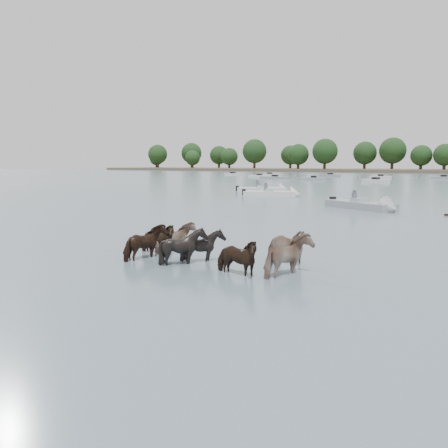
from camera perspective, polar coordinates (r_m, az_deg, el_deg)
The scene contains 7 objects.
ground at distance 13.43m, azimuth 0.09°, elevation -5.57°, with size 400.00×400.00×0.00m, color #4B606C.
shoreline at distance 178.51m, azimuth 6.94°, elevation 6.90°, with size 160.00×30.00×1.00m, color #4C4233.
pony_herd at distance 14.01m, azimuth -2.14°, elevation -3.16°, with size 6.65×3.26×1.37m.
motorboat_a at distance 42.32m, azimuth 6.85°, elevation 3.84°, with size 5.48×3.55×1.92m.
motorboat_b at distance 31.51m, azimuth 17.97°, elevation 2.17°, with size 5.78×4.05×1.92m.
motorboat_f at distance 48.95m, azimuth 5.59°, elevation 4.38°, with size 5.56×4.08×1.92m.
treeline at distance 179.23m, azimuth 7.31°, elevation 8.89°, with size 144.67×23.60×12.52m.
Camera 1 is at (6.99, -11.03, 3.10)m, focal length 35.83 mm.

